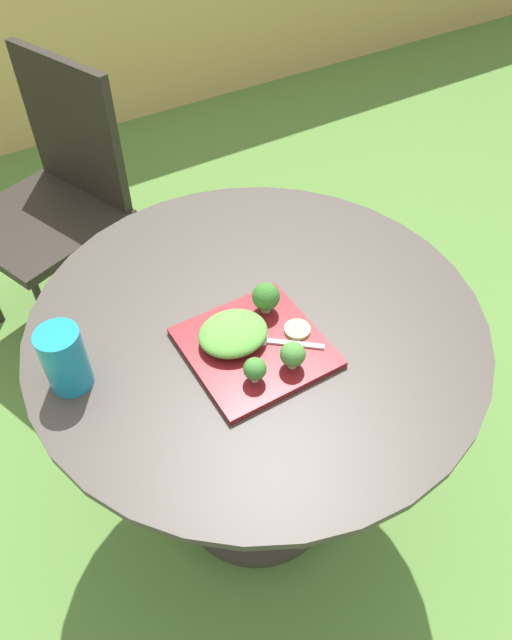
{
  "coord_description": "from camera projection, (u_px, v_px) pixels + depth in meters",
  "views": [
    {
      "loc": [
        -0.42,
        -0.69,
        1.61
      ],
      "look_at": [
        -0.02,
        -0.03,
        0.78
      ],
      "focal_mm": 33.04,
      "sensor_mm": 36.0,
      "label": 1
    }
  ],
  "objects": [
    {
      "name": "broccoli_floret_2",
      "position": [
        267.0,
        298.0,
        1.15
      ],
      "size": [
        0.06,
        0.06,
        0.07
      ],
      "color": "#99B770",
      "rests_on": "salad_plate"
    },
    {
      "name": "fork",
      "position": [
        276.0,
        342.0,
        1.12
      ],
      "size": [
        0.13,
        0.11,
        0.0
      ],
      "color": "silver",
      "rests_on": "salad_plate"
    },
    {
      "name": "drinking_glass",
      "position": [
        66.0,
        362.0,
        1.04
      ],
      "size": [
        0.08,
        0.08,
        0.13
      ],
      "color": "teal",
      "rests_on": "patio_table"
    },
    {
      "name": "lettuce_mound",
      "position": [
        233.0,
        333.0,
        1.11
      ],
      "size": [
        0.14,
        0.12,
        0.04
      ],
      "primitive_type": "ellipsoid",
      "color": "#519338",
      "rests_on": "salad_plate"
    },
    {
      "name": "patio_chair",
      "position": [
        56.0,
        185.0,
        1.89
      ],
      "size": [
        0.57,
        0.57,
        0.9
      ],
      "color": "black",
      "rests_on": "ground_plane"
    },
    {
      "name": "salad_plate",
      "position": [
        255.0,
        347.0,
        1.12
      ],
      "size": [
        0.25,
        0.25,
        0.01
      ],
      "primitive_type": "cube",
      "color": "maroon",
      "rests_on": "patio_table"
    },
    {
      "name": "cucumber_slice_0",
      "position": [
        297.0,
        329.0,
        1.14
      ],
      "size": [
        0.05,
        0.05,
        0.01
      ],
      "primitive_type": "cylinder",
      "color": "#8EB766",
      "rests_on": "salad_plate"
    },
    {
      "name": "ground_plane",
      "position": [
        257.0,
        492.0,
        1.73
      ],
      "size": [
        12.0,
        12.0,
        0.0
      ],
      "primitive_type": "plane",
      "color": "#4C7533"
    },
    {
      "name": "patio_table",
      "position": [
        257.0,
        395.0,
        1.37
      ],
      "size": [
        0.93,
        0.93,
        0.74
      ],
      "color": "#38332D",
      "rests_on": "ground_plane"
    },
    {
      "name": "broccoli_floret_1",
      "position": [
        293.0,
        355.0,
        1.06
      ],
      "size": [
        0.05,
        0.05,
        0.06
      ],
      "color": "#99B770",
      "rests_on": "salad_plate"
    },
    {
      "name": "broccoli_floret_0",
      "position": [
        255.0,
        369.0,
        1.04
      ],
      "size": [
        0.04,
        0.04,
        0.05
      ],
      "color": "#99B770",
      "rests_on": "salad_plate"
    }
  ]
}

